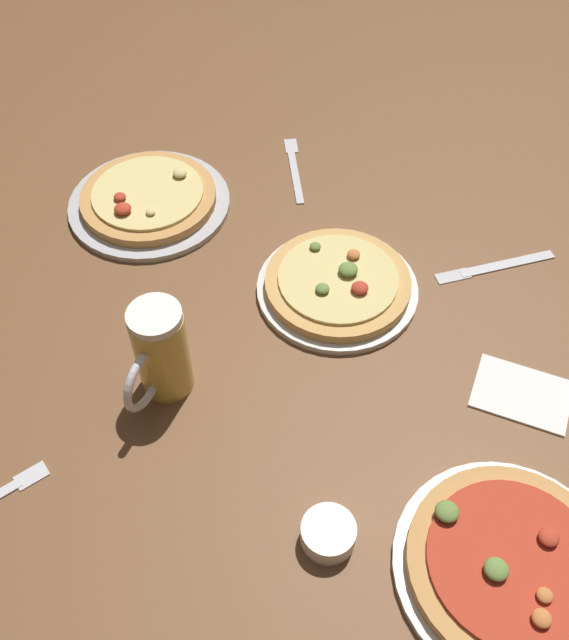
{
  "coord_description": "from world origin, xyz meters",
  "views": [
    {
      "loc": [
        0.02,
        -0.71,
        0.89
      ],
      "look_at": [
        0.0,
        0.0,
        0.02
      ],
      "focal_mm": 39.81,
      "sensor_mm": 36.0,
      "label": 1
    }
  ],
  "objects_px": {
    "pizza_plate_far": "(338,285)",
    "fork_spare": "(294,167)",
    "pizza_plate_near": "(511,566)",
    "ramekin_sauce": "(328,534)",
    "napkin_folded": "(522,393)",
    "knife_right": "(495,266)",
    "pizza_plate_side": "(149,199)",
    "beer_mug_dark": "(160,353)"
  },
  "relations": [
    {
      "from": "pizza_plate_far",
      "to": "fork_spare",
      "type": "height_order",
      "value": "pizza_plate_far"
    },
    {
      "from": "pizza_plate_near",
      "to": "ramekin_sauce",
      "type": "xyz_separation_m",
      "value": [
        -0.23,
        0.03,
        0.0
      ]
    },
    {
      "from": "beer_mug_dark",
      "to": "fork_spare",
      "type": "height_order",
      "value": "beer_mug_dark"
    },
    {
      "from": "fork_spare",
      "to": "napkin_folded",
      "type": "bearing_deg",
      "value": -55.91
    },
    {
      "from": "beer_mug_dark",
      "to": "ramekin_sauce",
      "type": "xyz_separation_m",
      "value": [
        0.24,
        -0.23,
        -0.06
      ]
    },
    {
      "from": "napkin_folded",
      "to": "knife_right",
      "type": "bearing_deg",
      "value": 89.77
    },
    {
      "from": "pizza_plate_far",
      "to": "pizza_plate_side",
      "type": "xyz_separation_m",
      "value": [
        -0.35,
        0.2,
        -0.0
      ]
    },
    {
      "from": "pizza_plate_far",
      "to": "ramekin_sauce",
      "type": "height_order",
      "value": "pizza_plate_far"
    },
    {
      "from": "pizza_plate_side",
      "to": "napkin_folded",
      "type": "distance_m",
      "value": 0.74
    },
    {
      "from": "pizza_plate_side",
      "to": "ramekin_sauce",
      "type": "relative_size",
      "value": 4.18
    },
    {
      "from": "pizza_plate_far",
      "to": "beer_mug_dark",
      "type": "distance_m",
      "value": 0.33
    },
    {
      "from": "pizza_plate_far",
      "to": "napkin_folded",
      "type": "height_order",
      "value": "pizza_plate_far"
    },
    {
      "from": "pizza_plate_near",
      "to": "ramekin_sauce",
      "type": "distance_m",
      "value": 0.23
    },
    {
      "from": "napkin_folded",
      "to": "knife_right",
      "type": "height_order",
      "value": "napkin_folded"
    },
    {
      "from": "pizza_plate_far",
      "to": "fork_spare",
      "type": "xyz_separation_m",
      "value": [
        -0.08,
        0.32,
        -0.01
      ]
    },
    {
      "from": "beer_mug_dark",
      "to": "ramekin_sauce",
      "type": "height_order",
      "value": "beer_mug_dark"
    },
    {
      "from": "beer_mug_dark",
      "to": "pizza_plate_far",
      "type": "bearing_deg",
      "value": 37.04
    },
    {
      "from": "napkin_folded",
      "to": "fork_spare",
      "type": "bearing_deg",
      "value": 124.09
    },
    {
      "from": "pizza_plate_side",
      "to": "napkin_folded",
      "type": "relative_size",
      "value": 2.13
    },
    {
      "from": "beer_mug_dark",
      "to": "napkin_folded",
      "type": "height_order",
      "value": "beer_mug_dark"
    },
    {
      "from": "ramekin_sauce",
      "to": "fork_spare",
      "type": "distance_m",
      "value": 0.75
    },
    {
      "from": "pizza_plate_far",
      "to": "pizza_plate_near",
      "type": "bearing_deg",
      "value": -66.07
    },
    {
      "from": "ramekin_sauce",
      "to": "knife_right",
      "type": "xyz_separation_m",
      "value": [
        0.29,
        0.49,
        -0.01
      ]
    },
    {
      "from": "pizza_plate_far",
      "to": "pizza_plate_side",
      "type": "height_order",
      "value": "same"
    },
    {
      "from": "pizza_plate_side",
      "to": "pizza_plate_near",
      "type": "bearing_deg",
      "value": -50.42
    },
    {
      "from": "pizza_plate_near",
      "to": "fork_spare",
      "type": "distance_m",
      "value": 0.83
    },
    {
      "from": "pizza_plate_near",
      "to": "knife_right",
      "type": "distance_m",
      "value": 0.53
    },
    {
      "from": "pizza_plate_side",
      "to": "ramekin_sauce",
      "type": "height_order",
      "value": "pizza_plate_side"
    },
    {
      "from": "pizza_plate_far",
      "to": "ramekin_sauce",
      "type": "relative_size",
      "value": 3.77
    },
    {
      "from": "pizza_plate_side",
      "to": "beer_mug_dark",
      "type": "distance_m",
      "value": 0.41
    },
    {
      "from": "pizza_plate_far",
      "to": "napkin_folded",
      "type": "relative_size",
      "value": 1.92
    },
    {
      "from": "pizza_plate_far",
      "to": "napkin_folded",
      "type": "bearing_deg",
      "value": -36.16
    },
    {
      "from": "fork_spare",
      "to": "pizza_plate_near",
      "type": "bearing_deg",
      "value": -70.02
    },
    {
      "from": "pizza_plate_far",
      "to": "fork_spare",
      "type": "relative_size",
      "value": 1.35
    },
    {
      "from": "pizza_plate_side",
      "to": "knife_right",
      "type": "distance_m",
      "value": 0.63
    },
    {
      "from": "napkin_folded",
      "to": "fork_spare",
      "type": "xyz_separation_m",
      "value": [
        -0.35,
        0.52,
        -0.0
      ]
    },
    {
      "from": "beer_mug_dark",
      "to": "ramekin_sauce",
      "type": "relative_size",
      "value": 2.29
    },
    {
      "from": "ramekin_sauce",
      "to": "pizza_plate_near",
      "type": "bearing_deg",
      "value": -8.76
    },
    {
      "from": "knife_right",
      "to": "napkin_folded",
      "type": "bearing_deg",
      "value": -90.23
    },
    {
      "from": "napkin_folded",
      "to": "ramekin_sauce",
      "type": "bearing_deg",
      "value": -141.65
    },
    {
      "from": "pizza_plate_near",
      "to": "pizza_plate_far",
      "type": "xyz_separation_m",
      "value": [
        -0.21,
        0.46,
        0.0
      ]
    },
    {
      "from": "pizza_plate_side",
      "to": "fork_spare",
      "type": "bearing_deg",
      "value": 23.63
    }
  ]
}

